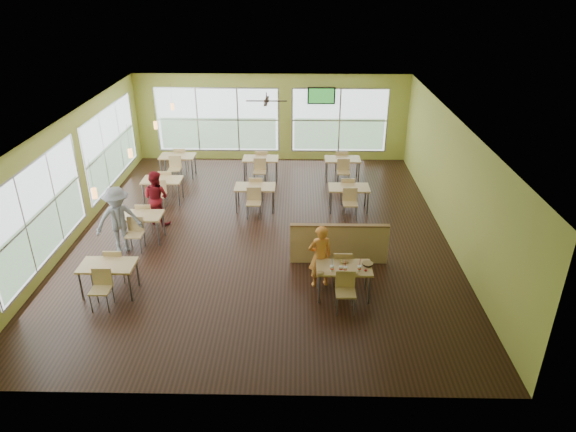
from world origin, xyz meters
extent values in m
plane|color=black|center=(0.00, 0.00, 0.00)|extent=(12.00, 12.00, 0.00)
plane|color=white|center=(0.00, 0.00, 3.20)|extent=(12.00, 12.00, 0.00)
cube|color=#A7B649|center=(0.00, 6.00, 1.60)|extent=(10.00, 0.04, 3.20)
cube|color=#A7B649|center=(0.00, -6.00, 1.60)|extent=(10.00, 0.04, 3.20)
cube|color=#A7B649|center=(-5.00, 0.00, 1.60)|extent=(0.04, 12.00, 3.20)
cube|color=#A7B649|center=(5.00, 0.00, 1.60)|extent=(0.04, 12.00, 3.20)
cube|color=white|center=(-4.98, -2.00, 1.53)|extent=(0.02, 4.50, 2.35)
cube|color=white|center=(-4.98, 3.00, 1.53)|extent=(0.02, 4.50, 2.35)
cube|color=white|center=(-2.00, 5.98, 1.53)|extent=(4.50, 0.02, 2.35)
cube|color=white|center=(2.50, 5.98, 1.53)|extent=(3.50, 0.02, 2.35)
cube|color=#B7BABC|center=(-4.97, 0.50, 0.35)|extent=(0.04, 9.40, 0.05)
cube|color=#B7BABC|center=(0.25, 5.97, 0.35)|extent=(8.00, 0.04, 0.05)
cube|color=tan|center=(2.00, -3.00, 0.73)|extent=(1.20, 0.70, 0.04)
cube|color=brown|center=(2.00, -3.00, 0.70)|extent=(1.22, 0.71, 0.01)
cylinder|color=slate|center=(1.46, -3.29, 0.35)|extent=(0.05, 0.05, 0.71)
cylinder|color=slate|center=(2.54, -3.29, 0.35)|extent=(0.05, 0.05, 0.71)
cylinder|color=slate|center=(1.46, -2.71, 0.35)|extent=(0.05, 0.05, 0.71)
cylinder|color=slate|center=(2.54, -2.71, 0.35)|extent=(0.05, 0.05, 0.71)
cube|color=tan|center=(2.00, -2.45, 0.45)|extent=(0.42, 0.42, 0.04)
cube|color=tan|center=(2.00, -2.26, 0.67)|extent=(0.42, 0.04, 0.40)
cube|color=tan|center=(2.00, -3.55, 0.45)|extent=(0.42, 0.42, 0.04)
cube|color=tan|center=(2.00, -3.74, 0.67)|extent=(0.42, 0.04, 0.40)
cube|color=tan|center=(2.00, -1.55, 0.50)|extent=(2.40, 0.12, 1.00)
cube|color=brown|center=(2.00, -1.55, 1.02)|extent=(2.40, 0.14, 0.04)
cube|color=tan|center=(-3.20, -3.00, 0.73)|extent=(1.20, 0.70, 0.04)
cube|color=brown|center=(-3.20, -3.00, 0.70)|extent=(1.22, 0.71, 0.01)
cylinder|color=slate|center=(-3.74, -3.29, 0.35)|extent=(0.05, 0.05, 0.71)
cylinder|color=slate|center=(-2.66, -3.29, 0.35)|extent=(0.05, 0.05, 0.71)
cylinder|color=slate|center=(-3.74, -2.71, 0.35)|extent=(0.05, 0.05, 0.71)
cylinder|color=slate|center=(-2.66, -2.71, 0.35)|extent=(0.05, 0.05, 0.71)
cube|color=tan|center=(-3.20, -2.45, 0.45)|extent=(0.42, 0.42, 0.04)
cube|color=tan|center=(-3.20, -2.26, 0.67)|extent=(0.42, 0.04, 0.40)
cube|color=tan|center=(-3.20, -3.55, 0.45)|extent=(0.42, 0.42, 0.04)
cube|color=tan|center=(-3.20, -3.74, 0.67)|extent=(0.42, 0.04, 0.40)
cube|color=tan|center=(-3.20, -0.50, 0.73)|extent=(1.20, 0.70, 0.04)
cube|color=brown|center=(-3.20, -0.50, 0.70)|extent=(1.22, 0.71, 0.01)
cylinder|color=slate|center=(-3.74, -0.79, 0.35)|extent=(0.05, 0.05, 0.71)
cylinder|color=slate|center=(-2.66, -0.79, 0.35)|extent=(0.05, 0.05, 0.71)
cylinder|color=slate|center=(-3.74, -0.21, 0.35)|extent=(0.05, 0.05, 0.71)
cylinder|color=slate|center=(-2.66, -0.21, 0.35)|extent=(0.05, 0.05, 0.71)
cube|color=tan|center=(-3.20, 0.05, 0.45)|extent=(0.42, 0.42, 0.04)
cube|color=tan|center=(-3.20, 0.24, 0.67)|extent=(0.42, 0.04, 0.40)
cube|color=tan|center=(-3.20, -1.05, 0.45)|extent=(0.42, 0.42, 0.04)
cube|color=tan|center=(-3.20, -1.24, 0.67)|extent=(0.42, 0.04, 0.40)
cube|color=tan|center=(-3.20, 2.00, 0.73)|extent=(1.20, 0.70, 0.04)
cube|color=brown|center=(-3.20, 2.00, 0.70)|extent=(1.22, 0.71, 0.01)
cylinder|color=slate|center=(-3.74, 1.71, 0.35)|extent=(0.05, 0.05, 0.71)
cylinder|color=slate|center=(-2.66, 1.71, 0.35)|extent=(0.05, 0.05, 0.71)
cylinder|color=slate|center=(-3.74, 2.29, 0.35)|extent=(0.05, 0.05, 0.71)
cylinder|color=slate|center=(-2.66, 2.29, 0.35)|extent=(0.05, 0.05, 0.71)
cube|color=tan|center=(-3.20, 2.55, 0.45)|extent=(0.42, 0.42, 0.04)
cube|color=tan|center=(-3.20, 2.74, 0.67)|extent=(0.42, 0.04, 0.40)
cube|color=tan|center=(-3.20, 1.45, 0.45)|extent=(0.42, 0.42, 0.04)
cube|color=tan|center=(-3.20, 1.26, 0.67)|extent=(0.42, 0.04, 0.40)
cube|color=tan|center=(-3.20, 4.20, 0.73)|extent=(1.20, 0.70, 0.04)
cube|color=brown|center=(-3.20, 4.20, 0.70)|extent=(1.22, 0.71, 0.01)
cylinder|color=slate|center=(-3.74, 3.91, 0.35)|extent=(0.05, 0.05, 0.71)
cylinder|color=slate|center=(-2.66, 3.91, 0.35)|extent=(0.05, 0.05, 0.71)
cylinder|color=slate|center=(-3.74, 4.49, 0.35)|extent=(0.05, 0.05, 0.71)
cylinder|color=slate|center=(-2.66, 4.49, 0.35)|extent=(0.05, 0.05, 0.71)
cube|color=tan|center=(-3.20, 4.75, 0.45)|extent=(0.42, 0.42, 0.04)
cube|color=tan|center=(-3.20, 4.94, 0.67)|extent=(0.42, 0.04, 0.40)
cube|color=tan|center=(-3.20, 3.65, 0.45)|extent=(0.42, 0.42, 0.04)
cube|color=tan|center=(-3.20, 3.46, 0.67)|extent=(0.42, 0.04, 0.40)
cube|color=tan|center=(-0.30, 1.50, 0.73)|extent=(1.20, 0.70, 0.04)
cube|color=brown|center=(-0.30, 1.50, 0.70)|extent=(1.22, 0.71, 0.01)
cylinder|color=slate|center=(-0.84, 1.21, 0.35)|extent=(0.05, 0.05, 0.71)
cylinder|color=slate|center=(0.24, 1.21, 0.35)|extent=(0.05, 0.05, 0.71)
cylinder|color=slate|center=(-0.84, 1.79, 0.35)|extent=(0.05, 0.05, 0.71)
cylinder|color=slate|center=(0.24, 1.79, 0.35)|extent=(0.05, 0.05, 0.71)
cube|color=tan|center=(-0.30, 2.05, 0.45)|extent=(0.42, 0.42, 0.04)
cube|color=tan|center=(-0.30, 2.24, 0.67)|extent=(0.42, 0.04, 0.40)
cube|color=tan|center=(-0.30, 0.95, 0.45)|extent=(0.42, 0.42, 0.04)
cube|color=tan|center=(-0.30, 0.76, 0.67)|extent=(0.42, 0.04, 0.40)
cube|color=tan|center=(-0.30, 4.00, 0.73)|extent=(1.20, 0.70, 0.04)
cube|color=brown|center=(-0.30, 4.00, 0.70)|extent=(1.22, 0.71, 0.01)
cylinder|color=slate|center=(-0.84, 3.71, 0.35)|extent=(0.05, 0.05, 0.71)
cylinder|color=slate|center=(0.24, 3.71, 0.35)|extent=(0.05, 0.05, 0.71)
cylinder|color=slate|center=(-0.84, 4.29, 0.35)|extent=(0.05, 0.05, 0.71)
cylinder|color=slate|center=(0.24, 4.29, 0.35)|extent=(0.05, 0.05, 0.71)
cube|color=tan|center=(-0.30, 4.55, 0.45)|extent=(0.42, 0.42, 0.04)
cube|color=tan|center=(-0.30, 4.74, 0.67)|extent=(0.42, 0.04, 0.40)
cube|color=tan|center=(-0.30, 3.45, 0.45)|extent=(0.42, 0.42, 0.04)
cube|color=tan|center=(-0.30, 3.26, 0.67)|extent=(0.42, 0.04, 0.40)
cube|color=tan|center=(2.50, 1.50, 0.73)|extent=(1.20, 0.70, 0.04)
cube|color=brown|center=(2.50, 1.50, 0.70)|extent=(1.22, 0.71, 0.01)
cylinder|color=slate|center=(1.96, 1.21, 0.35)|extent=(0.05, 0.05, 0.71)
cylinder|color=slate|center=(3.04, 1.21, 0.35)|extent=(0.05, 0.05, 0.71)
cylinder|color=slate|center=(1.96, 1.79, 0.35)|extent=(0.05, 0.05, 0.71)
cylinder|color=slate|center=(3.04, 1.79, 0.35)|extent=(0.05, 0.05, 0.71)
cube|color=tan|center=(2.50, 2.05, 0.45)|extent=(0.42, 0.42, 0.04)
cube|color=tan|center=(2.50, 2.24, 0.67)|extent=(0.42, 0.04, 0.40)
cube|color=tan|center=(2.50, 0.95, 0.45)|extent=(0.42, 0.42, 0.04)
cube|color=tan|center=(2.50, 0.76, 0.67)|extent=(0.42, 0.04, 0.40)
cube|color=tan|center=(2.50, 4.00, 0.73)|extent=(1.20, 0.70, 0.04)
cube|color=brown|center=(2.50, 4.00, 0.70)|extent=(1.22, 0.71, 0.01)
cylinder|color=slate|center=(1.96, 3.71, 0.35)|extent=(0.05, 0.05, 0.71)
cylinder|color=slate|center=(3.04, 3.71, 0.35)|extent=(0.05, 0.05, 0.71)
cylinder|color=slate|center=(1.96, 4.29, 0.35)|extent=(0.05, 0.05, 0.71)
cylinder|color=slate|center=(3.04, 4.29, 0.35)|extent=(0.05, 0.05, 0.71)
cube|color=tan|center=(2.50, 4.55, 0.45)|extent=(0.42, 0.42, 0.04)
cube|color=tan|center=(2.50, 4.74, 0.67)|extent=(0.42, 0.04, 0.40)
cube|color=tan|center=(2.50, 3.45, 0.45)|extent=(0.42, 0.42, 0.04)
cube|color=tan|center=(2.50, 3.26, 0.67)|extent=(0.42, 0.04, 0.40)
cylinder|color=#2D2119|center=(-3.20, -3.00, 2.85)|extent=(0.01, 0.01, 0.70)
cylinder|color=#FF9A43|center=(-3.20, -3.00, 2.45)|extent=(0.11, 0.11, 0.22)
cylinder|color=#2D2119|center=(-3.20, -0.50, 2.85)|extent=(0.01, 0.01, 0.70)
cylinder|color=#FF9A43|center=(-3.20, -0.50, 2.45)|extent=(0.11, 0.11, 0.22)
cylinder|color=#2D2119|center=(-3.20, 2.00, 2.85)|extent=(0.01, 0.01, 0.70)
cylinder|color=#FF9A43|center=(-3.20, 2.00, 2.45)|extent=(0.11, 0.11, 0.22)
cylinder|color=#2D2119|center=(-3.20, 4.20, 2.85)|extent=(0.01, 0.01, 0.70)
cylinder|color=#FF9A43|center=(-3.20, 4.20, 2.45)|extent=(0.11, 0.11, 0.22)
cylinder|color=#2D2119|center=(0.00, 3.00, 3.08)|extent=(0.03, 0.03, 0.24)
cylinder|color=#2D2119|center=(0.00, 3.00, 2.94)|extent=(0.16, 0.16, 0.06)
cube|color=#2D2119|center=(0.35, 3.00, 2.94)|extent=(0.55, 0.10, 0.01)
cube|color=#2D2119|center=(0.00, 3.35, 2.94)|extent=(0.10, 0.55, 0.01)
cube|color=#2D2119|center=(-0.35, 3.00, 2.94)|extent=(0.55, 0.10, 0.01)
cube|color=#2D2119|center=(0.00, 2.65, 2.94)|extent=(0.10, 0.55, 0.01)
cube|color=black|center=(1.80, 5.90, 2.45)|extent=(1.00, 0.06, 0.60)
cube|color=#267C2B|center=(1.80, 5.87, 2.45)|extent=(0.90, 0.01, 0.52)
imported|color=#F24B1A|center=(1.49, -2.59, 0.76)|extent=(0.64, 0.51, 1.53)
imported|color=maroon|center=(-3.01, 0.53, 0.79)|extent=(0.93, 0.84, 1.57)
imported|color=slate|center=(-3.54, -1.08, 0.88)|extent=(1.31, 1.06, 1.77)
cone|color=white|center=(1.72, -3.17, 0.81)|extent=(0.09, 0.09, 0.12)
cylinder|color=red|center=(1.72, -3.17, 0.81)|extent=(0.08, 0.08, 0.04)
cylinder|color=white|center=(1.72, -3.17, 0.88)|extent=(0.09, 0.09, 0.01)
cylinder|color=blue|center=(1.72, -3.17, 0.98)|extent=(0.02, 0.06, 0.22)
cone|color=white|center=(1.91, -3.17, 0.81)|extent=(0.08, 0.08, 0.11)
cylinder|color=red|center=(1.91, -3.17, 0.81)|extent=(0.08, 0.08, 0.03)
cylinder|color=white|center=(1.91, -3.17, 0.87)|extent=(0.09, 0.09, 0.01)
cylinder|color=yellow|center=(1.91, -3.17, 0.97)|extent=(0.01, 0.05, 0.20)
cone|color=white|center=(2.00, -3.19, 0.81)|extent=(0.09, 0.09, 0.11)
cylinder|color=red|center=(2.00, -3.19, 0.81)|extent=(0.08, 0.08, 0.03)
cylinder|color=white|center=(2.00, -3.19, 0.87)|extent=(0.09, 0.09, 0.01)
cylinder|color=red|center=(2.00, -3.19, 0.97)|extent=(0.02, 0.05, 0.21)
cone|color=white|center=(2.31, -3.15, 0.81)|extent=(0.09, 0.09, 0.12)
cylinder|color=red|center=(2.31, -3.15, 0.81)|extent=(0.08, 0.08, 0.03)
cylinder|color=white|center=(2.31, -3.15, 0.87)|extent=(0.09, 0.09, 0.01)
cylinder|color=red|center=(2.31, -3.15, 0.97)|extent=(0.02, 0.05, 0.21)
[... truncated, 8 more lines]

